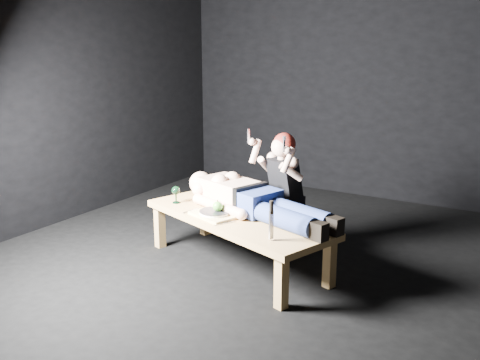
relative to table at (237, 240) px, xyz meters
The scene contains 13 objects.
ground 0.40m from the table, 36.86° to the left, with size 5.00×5.00×0.00m, color black.
back_wall 3.00m from the table, 84.41° to the left, with size 5.00×5.00×0.00m, color black.
table is the anchor object (origin of this frame).
lying_man 0.40m from the table, 52.02° to the left, with size 1.92×0.59×0.28m, color #D0A98A, non-canonical shape.
kneeling_woman 0.71m from the table, 69.37° to the left, with size 0.60×0.68×1.14m, color black, non-canonical shape.
serving_tray 0.30m from the table, 144.81° to the right, with size 0.39×0.28×0.02m, color tan.
plate 0.32m from the table, 144.81° to the right, with size 0.26×0.26×0.02m, color white.
apple 0.35m from the table, 143.49° to the right, with size 0.08×0.08×0.08m, color #479B2D.
goblet 0.73m from the table, behind, with size 0.08×0.08×0.16m, color black, non-canonical shape.
fork_flat 0.48m from the table, 165.89° to the right, with size 0.02×0.19×0.01m, color #B2B2B7.
knife_flat 0.33m from the table, 83.95° to the right, with size 0.02×0.19×0.01m, color #B2B2B7.
spoon_flat 0.27m from the table, 96.92° to the right, with size 0.02×0.19×0.01m, color #B2B2B7.
carving_knife 0.74m from the table, 35.19° to the right, with size 0.04×0.04×0.30m, color #B2B2B7, non-canonical shape.
Camera 1 is at (1.99, -3.87, 1.87)m, focal length 40.01 mm.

